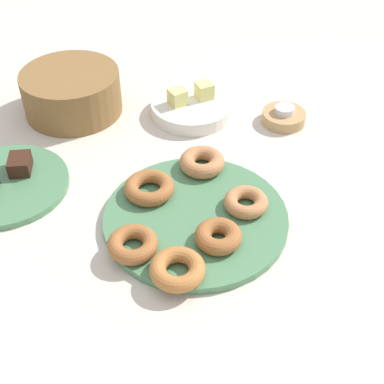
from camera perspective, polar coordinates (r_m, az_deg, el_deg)
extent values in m
plane|color=beige|center=(1.00, 0.38, -3.08)|extent=(2.40, 2.40, 0.00)
cylinder|color=#4C7F56|center=(0.99, 0.38, -2.76)|extent=(0.34, 0.34, 0.02)
torus|color=#B27547|center=(1.00, 5.65, -0.96)|extent=(0.10, 0.10, 0.03)
torus|color=#995B2D|center=(1.02, -4.52, 0.45)|extent=(0.12, 0.12, 0.03)
torus|color=#995B2D|center=(0.92, -6.25, -5.49)|extent=(0.12, 0.12, 0.03)
torus|color=#995B2D|center=(0.93, 2.79, -4.67)|extent=(0.11, 0.11, 0.03)
torus|color=#B27547|center=(1.08, 1.07, 3.17)|extent=(0.09, 0.09, 0.03)
torus|color=#AD6B33|center=(0.88, -1.54, -8.14)|extent=(0.11, 0.11, 0.03)
cylinder|color=#4C7F56|center=(1.12, -18.99, 0.73)|extent=(0.24, 0.24, 0.01)
cube|color=#381E14|center=(1.13, -17.67, 2.82)|extent=(0.05, 0.06, 0.03)
cylinder|color=tan|center=(1.25, 9.63, 7.76)|extent=(0.10, 0.10, 0.03)
cylinder|color=silver|center=(1.24, 9.73, 8.54)|extent=(0.04, 0.04, 0.01)
cylinder|color=brown|center=(1.29, -12.54, 10.21)|extent=(0.24, 0.24, 0.10)
cylinder|color=silver|center=(1.26, -0.03, 8.84)|extent=(0.19, 0.19, 0.03)
cube|color=#DBD67A|center=(1.24, -1.53, 9.97)|extent=(0.05, 0.05, 0.04)
cube|color=#DBD67A|center=(1.26, 1.31, 10.64)|extent=(0.04, 0.04, 0.04)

